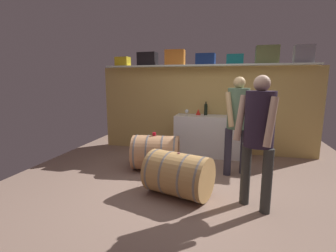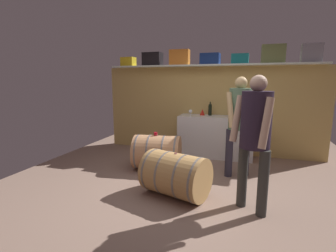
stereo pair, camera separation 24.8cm
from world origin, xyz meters
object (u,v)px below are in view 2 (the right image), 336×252
wine_bottle_clear (246,112)px  wine_barrel_far (176,175)px  tasting_cup (156,134)px  visitor_tasting (240,116)px  toolcase_teal (240,59)px  toolcase_yellow (128,62)px  red_funnel (202,112)px  wine_glass (190,112)px  work_cabinet (215,137)px  winemaker_pouring (255,130)px  wine_barrel_near (157,152)px  toolcase_navy (210,59)px  wine_bottle_dark (210,109)px  wine_bottle_amber (246,110)px  toolcase_grey (311,53)px  toolcase_orange (180,57)px  toolcase_black (153,59)px

wine_bottle_clear → wine_barrel_far: bearing=-115.1°
tasting_cup → visitor_tasting: 1.49m
wine_bottle_clear → toolcase_teal: bearing=117.9°
toolcase_yellow → red_funnel: 2.11m
toolcase_teal → wine_glass: (-0.94, -0.32, -1.08)m
work_cabinet → winemaker_pouring: 2.36m
tasting_cup → visitor_tasting: (1.44, 0.11, 0.36)m
toolcase_teal → wine_barrel_near: toolcase_teal is taller
work_cabinet → red_funnel: bearing=164.6°
toolcase_navy → wine_bottle_dark: size_ratio=1.35×
toolcase_teal → wine_bottle_amber: (0.17, -0.15, -1.03)m
red_funnel → winemaker_pouring: size_ratio=0.08×
toolcase_grey → wine_barrel_far: toolcase_grey is taller
toolcase_orange → wine_barrel_near: size_ratio=0.46×
wine_bottle_dark → tasting_cup: 1.50m
wine_bottle_amber → tasting_cup: 1.94m
red_funnel → wine_bottle_amber: bearing=-4.2°
visitor_tasting → red_funnel: bearing=-79.9°
toolcase_yellow → wine_glass: bearing=-7.0°
wine_glass → winemaker_pouring: size_ratio=0.08×
toolcase_yellow → wine_bottle_clear: 2.90m
toolcase_black → tasting_cup: bearing=-65.5°
tasting_cup → winemaker_pouring: (1.66, -1.04, 0.36)m
wine_barrel_near → visitor_tasting: bearing=-3.8°
toolcase_black → wine_bottle_amber: bearing=-2.6°
wine_barrel_near → wine_barrel_far: (0.62, -0.93, -0.01)m
wine_bottle_dark → winemaker_pouring: winemaker_pouring is taller
wine_bottle_dark → red_funnel: wine_bottle_dark is taller
work_cabinet → red_funnel: 0.59m
wine_barrel_near → visitor_tasting: 1.59m
wine_bottle_amber → red_funnel: 0.90m
toolcase_teal → toolcase_orange: bearing=-178.5°
toolcase_yellow → wine_bottle_dark: size_ratio=1.07×
toolcase_orange → toolcase_navy: (0.67, 0.00, -0.05)m
toolcase_yellow → toolcase_teal: bearing=4.6°
toolcase_yellow → winemaker_pouring: (2.82, -2.33, -1.02)m
work_cabinet → toolcase_grey: bearing=5.7°
work_cabinet → wine_bottle_amber: bearing=1.6°
toolcase_black → wine_bottle_dark: size_ratio=1.43×
toolcase_black → red_funnel: 1.65m
tasting_cup → winemaker_pouring: winemaker_pouring is taller
wine_bottle_amber → visitor_tasting: size_ratio=0.19×
toolcase_orange → wine_glass: bearing=-44.5°
toolcase_orange → toolcase_teal: 1.28m
toolcase_grey → red_funnel: bearing=-174.6°
toolcase_orange → red_funnel: size_ratio=3.30×
toolcase_grey → wine_bottle_amber: size_ratio=1.08×
toolcase_yellow → wine_bottle_dark: 2.21m
wine_barrel_near → wine_glass: bearing=59.8°
wine_bottle_dark → red_funnel: (-0.16, -0.02, -0.07)m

